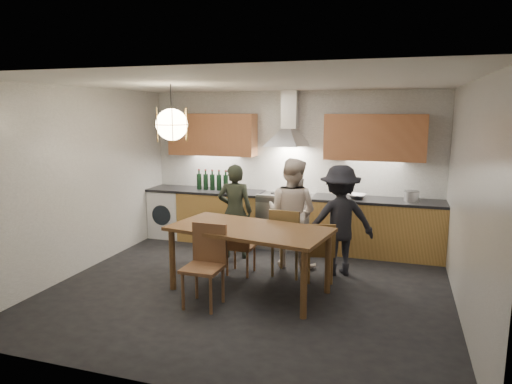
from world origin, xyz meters
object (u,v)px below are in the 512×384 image
(chair_back_left, at_px, (239,243))
(person_left, at_px, (235,211))
(mixing_bowl, at_px, (357,196))
(wine_bottles, at_px, (212,180))
(person_mid, at_px, (292,213))
(dining_table, at_px, (249,235))
(chair_front, at_px, (206,259))
(stock_pot, at_px, (411,196))
(person_right, at_px, (340,220))

(chair_back_left, xyz_separation_m, person_left, (-0.33, 0.74, 0.27))
(mixing_bowl, bearing_deg, wine_bottles, 179.06)
(person_mid, bearing_deg, mixing_bowl, -119.93)
(dining_table, relative_size, chair_front, 2.21)
(person_left, height_order, person_mid, person_mid)
(stock_pot, bearing_deg, wine_bottles, -179.99)
(dining_table, distance_m, person_left, 1.39)
(person_mid, height_order, stock_pot, person_mid)
(dining_table, bearing_deg, person_mid, 85.72)
(wine_bottles, bearing_deg, chair_back_left, -55.92)
(person_right, distance_m, mixing_bowl, 1.03)
(person_left, xyz_separation_m, person_right, (1.64, -0.23, 0.03))
(person_mid, xyz_separation_m, wine_bottles, (-1.65, 0.93, 0.28))
(stock_pot, bearing_deg, mixing_bowl, -177.09)
(person_mid, relative_size, wine_bottles, 2.72)
(dining_table, bearing_deg, person_left, 127.69)
(dining_table, xyz_separation_m, mixing_bowl, (1.13, 2.00, 0.20))
(chair_front, height_order, stock_pot, stock_pot)
(person_right, height_order, wine_bottles, person_right)
(person_left, xyz_separation_m, person_mid, (0.93, -0.12, 0.07))
(person_left, relative_size, mixing_bowl, 4.94)
(person_left, relative_size, person_mid, 0.92)
(chair_front, bearing_deg, chair_back_left, 88.38)
(stock_pot, bearing_deg, person_right, -132.19)
(chair_back_left, height_order, stock_pot, stock_pot)
(person_right, distance_m, stock_pot, 1.43)
(chair_back_left, distance_m, wine_bottles, 1.97)
(dining_table, height_order, person_mid, person_mid)
(person_right, bearing_deg, person_mid, -31.62)
(chair_front, relative_size, person_right, 0.62)
(mixing_bowl, distance_m, stock_pot, 0.81)
(mixing_bowl, bearing_deg, stock_pot, 2.91)
(person_mid, height_order, person_right, person_mid)
(chair_front, xyz_separation_m, person_left, (-0.28, 1.74, 0.19))
(chair_back_left, relative_size, mixing_bowl, 2.74)
(person_right, height_order, stock_pot, person_right)
(dining_table, xyz_separation_m, wine_bottles, (-1.37, 2.04, 0.34))
(dining_table, height_order, stock_pot, stock_pot)
(chair_back_left, bearing_deg, chair_front, 88.05)
(chair_back_left, distance_m, chair_front, 1.01)
(chair_back_left, relative_size, person_mid, 0.51)
(wine_bottles, bearing_deg, person_left, -48.50)
(chair_front, xyz_separation_m, mixing_bowl, (1.50, 2.51, 0.39))
(person_left, bearing_deg, wine_bottles, -60.02)
(chair_front, bearing_deg, dining_table, 55.41)
(person_right, bearing_deg, mixing_bowl, -120.03)
(person_right, xyz_separation_m, wine_bottles, (-2.36, 1.05, 0.31))
(chair_front, xyz_separation_m, wine_bottles, (-1.00, 2.55, 0.53))
(person_mid, bearing_deg, person_right, -175.79)
(person_right, height_order, mixing_bowl, person_right)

